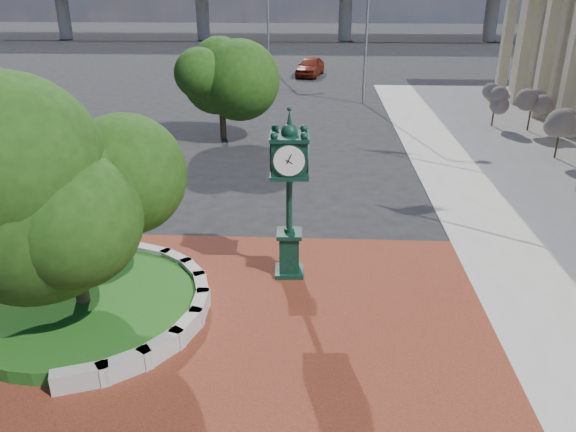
% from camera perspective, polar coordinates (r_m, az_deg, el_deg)
% --- Properties ---
extents(ground, '(200.00, 200.00, 0.00)m').
position_cam_1_polar(ground, '(15.47, -2.21, -10.33)').
color(ground, black).
rests_on(ground, ground).
extents(plaza, '(12.00, 12.00, 0.04)m').
position_cam_1_polar(plaza, '(14.64, -2.56, -12.43)').
color(plaza, maroon).
rests_on(plaza, ground).
extents(planter_wall, '(2.96, 6.77, 0.54)m').
position_cam_1_polar(planter_wall, '(15.77, -12.20, -9.02)').
color(planter_wall, '#9E9B93').
rests_on(planter_wall, ground).
extents(grass_bed, '(6.10, 6.10, 0.40)m').
position_cam_1_polar(grass_bed, '(16.53, -19.96, -8.66)').
color(grass_bed, '#154714').
rests_on(grass_bed, ground).
extents(tree_planter, '(5.20, 5.20, 6.33)m').
position_cam_1_polar(tree_planter, '(15.06, -21.78, 2.84)').
color(tree_planter, '#38281C').
rests_on(tree_planter, ground).
extents(tree_street, '(4.40, 4.40, 5.45)m').
position_cam_1_polar(tree_street, '(31.71, -6.83, 13.50)').
color(tree_street, '#38281C').
rests_on(tree_street, ground).
extents(post_clock, '(1.12, 1.12, 5.16)m').
position_cam_1_polar(post_clock, '(16.34, 0.13, 2.78)').
color(post_clock, black).
rests_on(post_clock, ground).
extents(parked_car, '(2.94, 5.24, 1.68)m').
position_cam_1_polar(parked_car, '(52.98, 2.28, 14.94)').
color(parked_car, maroon).
rests_on(parked_car, ground).
extents(street_lamp_near, '(2.17, 0.57, 9.72)m').
position_cam_1_polar(street_lamp_near, '(40.83, 8.39, 19.08)').
color(street_lamp_near, slate).
rests_on(street_lamp_near, ground).
extents(street_lamp_far, '(2.25, 0.88, 10.29)m').
position_cam_1_polar(street_lamp_far, '(58.03, -1.82, 20.83)').
color(street_lamp_far, slate).
rests_on(street_lamp_far, ground).
extents(shrub_near, '(1.20, 1.20, 2.20)m').
position_cam_1_polar(shrub_near, '(31.21, 25.93, 8.09)').
color(shrub_near, '#38281C').
rests_on(shrub_near, ground).
extents(shrub_mid, '(1.20, 1.20, 2.20)m').
position_cam_1_polar(shrub_mid, '(36.27, 23.51, 10.36)').
color(shrub_mid, '#38281C').
rests_on(shrub_mid, ground).
extents(shrub_far, '(1.20, 1.20, 2.20)m').
position_cam_1_polar(shrub_far, '(36.64, 20.31, 10.95)').
color(shrub_far, '#38281C').
rests_on(shrub_far, ground).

